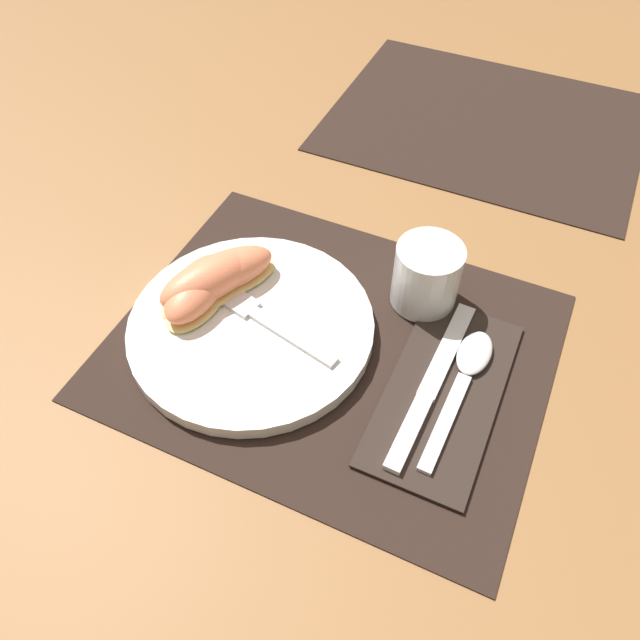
{
  "coord_description": "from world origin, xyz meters",
  "views": [
    {
      "loc": [
        0.16,
        -0.37,
        0.53
      ],
      "look_at": [
        -0.02,
        0.01,
        0.02
      ],
      "focal_mm": 35.0,
      "sensor_mm": 36.0,
      "label": 1
    }
  ],
  "objects_px": {
    "plate": "(251,327)",
    "spoon": "(467,370)",
    "knife": "(431,385)",
    "citrus_wedge_2": "(197,290)",
    "citrus_wedge_0": "(225,273)",
    "fork": "(258,315)",
    "citrus_wedge_1": "(212,279)",
    "juice_glass": "(426,278)"
  },
  "relations": [
    {
      "from": "juice_glass",
      "to": "citrus_wedge_1",
      "type": "bearing_deg",
      "value": -154.68
    },
    {
      "from": "juice_glass",
      "to": "citrus_wedge_2",
      "type": "relative_size",
      "value": 0.7
    },
    {
      "from": "citrus_wedge_0",
      "to": "citrus_wedge_2",
      "type": "relative_size",
      "value": 1.16
    },
    {
      "from": "plate",
      "to": "spoon",
      "type": "distance_m",
      "value": 0.23
    },
    {
      "from": "knife",
      "to": "citrus_wedge_1",
      "type": "xyz_separation_m",
      "value": [
        -0.26,
        0.01,
        0.03
      ]
    },
    {
      "from": "citrus_wedge_0",
      "to": "citrus_wedge_2",
      "type": "xyz_separation_m",
      "value": [
        -0.01,
        -0.03,
        -0.0
      ]
    },
    {
      "from": "citrus_wedge_0",
      "to": "plate",
      "type": "bearing_deg",
      "value": -35.91
    },
    {
      "from": "plate",
      "to": "knife",
      "type": "bearing_deg",
      "value": 2.9
    },
    {
      "from": "citrus_wedge_2",
      "to": "plate",
      "type": "bearing_deg",
      "value": -3.45
    },
    {
      "from": "spoon",
      "to": "fork",
      "type": "distance_m",
      "value": 0.22
    },
    {
      "from": "plate",
      "to": "citrus_wedge_0",
      "type": "bearing_deg",
      "value": 144.09
    },
    {
      "from": "citrus_wedge_1",
      "to": "citrus_wedge_0",
      "type": "bearing_deg",
      "value": 63.96
    },
    {
      "from": "citrus_wedge_1",
      "to": "citrus_wedge_2",
      "type": "relative_size",
      "value": 1.25
    },
    {
      "from": "plate",
      "to": "citrus_wedge_0",
      "type": "relative_size",
      "value": 2.09
    },
    {
      "from": "citrus_wedge_2",
      "to": "juice_glass",
      "type": "bearing_deg",
      "value": 28.42
    },
    {
      "from": "plate",
      "to": "spoon",
      "type": "height_order",
      "value": "plate"
    },
    {
      "from": "fork",
      "to": "citrus_wedge_2",
      "type": "distance_m",
      "value": 0.07
    },
    {
      "from": "plate",
      "to": "spoon",
      "type": "bearing_deg",
      "value": 10.43
    },
    {
      "from": "plate",
      "to": "fork",
      "type": "relative_size",
      "value": 1.47
    },
    {
      "from": "fork",
      "to": "citrus_wedge_1",
      "type": "xyz_separation_m",
      "value": [
        -0.06,
        0.01,
        0.02
      ]
    },
    {
      "from": "spoon",
      "to": "citrus_wedge_2",
      "type": "xyz_separation_m",
      "value": [
        -0.29,
        -0.04,
        0.02
      ]
    },
    {
      "from": "plate",
      "to": "citrus_wedge_2",
      "type": "relative_size",
      "value": 2.42
    },
    {
      "from": "juice_glass",
      "to": "citrus_wedge_1",
      "type": "distance_m",
      "value": 0.23
    },
    {
      "from": "fork",
      "to": "citrus_wedge_0",
      "type": "bearing_deg",
      "value": 153.4
    },
    {
      "from": "knife",
      "to": "fork",
      "type": "relative_size",
      "value": 1.23
    },
    {
      "from": "knife",
      "to": "citrus_wedge_0",
      "type": "xyz_separation_m",
      "value": [
        -0.25,
        0.03,
        0.03
      ]
    },
    {
      "from": "plate",
      "to": "knife",
      "type": "xyz_separation_m",
      "value": [
        0.2,
        0.01,
        -0.0
      ]
    },
    {
      "from": "citrus_wedge_0",
      "to": "citrus_wedge_2",
      "type": "distance_m",
      "value": 0.04
    },
    {
      "from": "spoon",
      "to": "citrus_wedge_0",
      "type": "distance_m",
      "value": 0.28
    },
    {
      "from": "plate",
      "to": "citrus_wedge_1",
      "type": "height_order",
      "value": "citrus_wedge_1"
    },
    {
      "from": "plate",
      "to": "fork",
      "type": "height_order",
      "value": "fork"
    },
    {
      "from": "citrus_wedge_2",
      "to": "fork",
      "type": "bearing_deg",
      "value": 4.66
    },
    {
      "from": "knife",
      "to": "citrus_wedge_2",
      "type": "height_order",
      "value": "citrus_wedge_2"
    },
    {
      "from": "fork",
      "to": "citrus_wedge_0",
      "type": "relative_size",
      "value": 1.42
    },
    {
      "from": "plate",
      "to": "citrus_wedge_0",
      "type": "height_order",
      "value": "citrus_wedge_0"
    },
    {
      "from": "fork",
      "to": "citrus_wedge_0",
      "type": "height_order",
      "value": "citrus_wedge_0"
    },
    {
      "from": "juice_glass",
      "to": "knife",
      "type": "xyz_separation_m",
      "value": [
        0.05,
        -0.11,
        -0.03
      ]
    },
    {
      "from": "plate",
      "to": "spoon",
      "type": "xyz_separation_m",
      "value": [
        0.22,
        0.04,
        -0.0
      ]
    },
    {
      "from": "citrus_wedge_2",
      "to": "knife",
      "type": "bearing_deg",
      "value": 1.31
    },
    {
      "from": "juice_glass",
      "to": "knife",
      "type": "bearing_deg",
      "value": -67.57
    },
    {
      "from": "knife",
      "to": "citrus_wedge_2",
      "type": "distance_m",
      "value": 0.26
    },
    {
      "from": "plate",
      "to": "citrus_wedge_2",
      "type": "distance_m",
      "value": 0.07
    }
  ]
}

